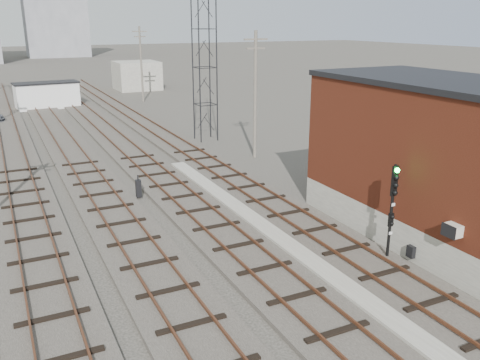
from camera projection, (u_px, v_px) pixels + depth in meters
ground at (87, 103)px, 62.18m from camera, size 320.00×320.00×0.00m
track_right at (158, 133)px, 45.18m from camera, size 3.20×90.00×0.39m
track_mid_right at (113, 137)px, 43.51m from camera, size 3.20×90.00×0.39m
track_mid_left at (64, 141)px, 41.84m from camera, size 3.20×90.00×0.39m
track_left at (12, 147)px, 40.17m from camera, size 3.20×90.00×0.39m
platform_curb at (280, 241)px, 22.89m from camera, size 0.90×28.00×0.26m
brick_building at (438, 159)px, 23.05m from camera, size 6.54×12.20×7.22m
lattice_tower at (204, 48)px, 40.78m from camera, size 1.60×1.60×15.00m
utility_pole_right_a at (255, 92)px, 36.01m from camera, size 1.80×0.24×9.00m
utility_pole_right_b at (141, 62)px, 61.74m from camera, size 1.80×0.24×9.00m
apartment_right at (54, 8)px, 138.82m from camera, size 16.00×12.00×26.00m
shed_right at (137, 75)px, 73.92m from camera, size 6.00×6.00×4.00m
signal_mast at (392, 205)px, 20.59m from camera, size 0.40×0.41×4.18m
switch_stand at (138, 188)px, 28.60m from camera, size 0.31×0.31×1.28m
site_trailer at (47, 95)px, 58.13m from camera, size 7.25×3.61×2.96m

